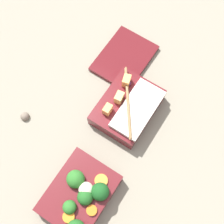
% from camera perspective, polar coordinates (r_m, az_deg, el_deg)
% --- Properties ---
extents(ground_plane, '(3.00, 3.00, 0.00)m').
position_cam_1_polar(ground_plane, '(0.82, -1.59, -6.06)').
color(ground_plane, gray).
extents(bento_tray_vegetable, '(0.18, 0.14, 0.08)m').
position_cam_1_polar(bento_tray_vegetable, '(0.77, -5.80, -14.92)').
color(bento_tray_vegetable, maroon).
rests_on(bento_tray_vegetable, ground_plane).
extents(bento_tray_rice, '(0.18, 0.14, 0.07)m').
position_cam_1_polar(bento_tray_rice, '(0.83, 3.07, 0.88)').
color(bento_tray_rice, maroon).
rests_on(bento_tray_rice, ground_plane).
extents(bento_lid, '(0.18, 0.13, 0.01)m').
position_cam_1_polar(bento_lid, '(0.92, 2.28, 9.80)').
color(bento_lid, maroon).
rests_on(bento_lid, ground_plane).
extents(pebble_0, '(0.02, 0.02, 0.02)m').
position_cam_1_polar(pebble_0, '(0.87, -15.63, -0.79)').
color(pebble_0, '#7A6B5B').
rests_on(pebble_0, ground_plane).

